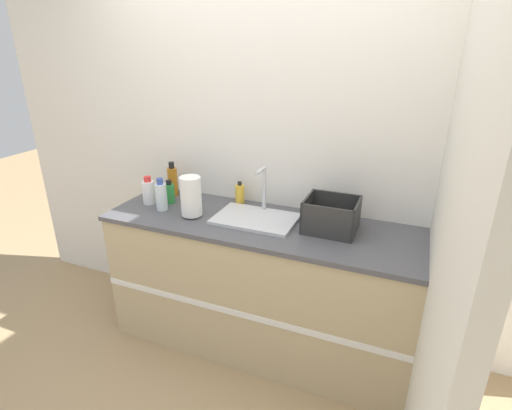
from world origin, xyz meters
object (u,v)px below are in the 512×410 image
at_px(dish_rack, 331,218).
at_px(bottle_clear, 161,196).
at_px(soap_dispenser, 240,194).
at_px(paper_towel_roll, 191,197).
at_px(bottle_white_spray, 149,192).
at_px(sink, 256,217).
at_px(bottle_amber, 173,181).
at_px(bottle_green, 170,193).

xyz_separation_m(dish_rack, bottle_clear, (-1.08, -0.12, 0.02)).
bearing_deg(soap_dispenser, dish_rack, -14.09).
bearing_deg(soap_dispenser, paper_towel_roll, -123.30).
bearing_deg(bottle_white_spray, sink, 1.58).
bearing_deg(sink, bottle_amber, 166.13).
bearing_deg(bottle_clear, dish_rack, 6.16).
height_order(paper_towel_roll, bottle_clear, paper_towel_roll).
relative_size(bottle_clear, soap_dispenser, 1.35).
distance_m(sink, bottle_white_spray, 0.77).
distance_m(bottle_clear, soap_dispenser, 0.51).
xyz_separation_m(paper_towel_roll, bottle_green, (-0.25, 0.14, -0.06)).
relative_size(bottle_white_spray, soap_dispenser, 1.20).
distance_m(bottle_green, bottle_clear, 0.12).
relative_size(sink, dish_rack, 1.66).
relative_size(bottle_clear, bottle_amber, 0.88).
distance_m(paper_towel_roll, bottle_clear, 0.24).
height_order(bottle_white_spray, soap_dispenser, bottle_white_spray).
distance_m(sink, bottle_amber, 0.73).
bearing_deg(bottle_amber, dish_rack, -6.88).
relative_size(dish_rack, bottle_clear, 1.40).
bearing_deg(paper_towel_roll, bottle_clear, 175.92).
height_order(bottle_clear, bottle_amber, bottle_amber).
height_order(bottle_clear, soap_dispenser, bottle_clear).
relative_size(dish_rack, soap_dispenser, 1.89).
xyz_separation_m(bottle_green, bottle_clear, (0.02, -0.12, 0.02)).
bearing_deg(bottle_clear, soap_dispenser, 33.14).
height_order(paper_towel_roll, soap_dispenser, paper_towel_roll).
relative_size(paper_towel_roll, bottle_white_spray, 1.36).
height_order(paper_towel_roll, dish_rack, paper_towel_roll).
bearing_deg(bottle_amber, bottle_clear, -72.55).
bearing_deg(bottle_green, bottle_white_spray, -154.44).
height_order(sink, dish_rack, sink).
relative_size(bottle_amber, soap_dispenser, 1.54).
distance_m(bottle_green, soap_dispenser, 0.47).
bearing_deg(paper_towel_roll, bottle_white_spray, 168.39).
bearing_deg(paper_towel_roll, soap_dispenser, 56.70).
distance_m(dish_rack, bottle_green, 1.10).
bearing_deg(soap_dispenser, sink, -45.01).
xyz_separation_m(paper_towel_roll, bottle_clear, (-0.23, 0.02, -0.04)).
distance_m(dish_rack, bottle_white_spray, 1.22).
xyz_separation_m(sink, bottle_green, (-0.64, 0.04, 0.05)).
xyz_separation_m(bottle_amber, soap_dispenser, (0.51, 0.02, -0.04)).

